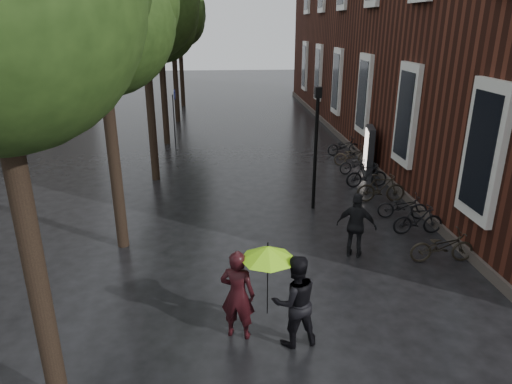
{
  "coord_description": "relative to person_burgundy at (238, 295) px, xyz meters",
  "views": [
    {
      "loc": [
        -1.22,
        -5.15,
        6.05
      ],
      "look_at": [
        -0.28,
        6.49,
        1.73
      ],
      "focal_mm": 32.0,
      "sensor_mm": 36.0,
      "label": 1
    }
  ],
  "objects": [
    {
      "name": "person_black",
      "position": [
        1.1,
        -0.3,
        -0.0
      ],
      "size": [
        1.05,
        0.88,
        1.93
      ],
      "primitive_type": "imported",
      "rotation": [
        0.0,
        0.0,
        3.31
      ],
      "color": "black",
      "rests_on": "ground"
    },
    {
      "name": "ad_lightbox",
      "position": [
        6.09,
        10.67,
        0.01
      ],
      "size": [
        0.3,
        1.3,
        1.96
      ],
      "rotation": [
        0.0,
        0.0,
        -0.21
      ],
      "color": "black",
      "rests_on": "ground"
    },
    {
      "name": "pedestrian_walking",
      "position": [
        3.36,
        3.17,
        -0.05
      ],
      "size": [
        1.16,
        0.86,
        1.83
      ],
      "primitive_type": "imported",
      "rotation": [
        0.0,
        0.0,
        2.7
      ],
      "color": "black",
      "rests_on": "ground"
    },
    {
      "name": "lamp_post",
      "position": [
        2.9,
        6.7,
        1.56
      ],
      "size": [
        0.21,
        0.21,
        4.16
      ],
      "rotation": [
        0.0,
        0.0,
        -0.31
      ],
      "color": "black",
      "rests_on": "ground"
    },
    {
      "name": "person_burgundy",
      "position": [
        0.0,
        0.0,
        0.0
      ],
      "size": [
        0.81,
        0.66,
        1.94
      ],
      "primitive_type": "imported",
      "rotation": [
        0.0,
        0.0,
        2.84
      ],
      "color": "black",
      "rests_on": "ground"
    },
    {
      "name": "cycle_sign",
      "position": [
        -2.57,
        15.93,
        0.96
      ],
      "size": [
        0.15,
        0.53,
        2.91
      ],
      "rotation": [
        0.0,
        0.0,
        -0.01
      ],
      "color": "#262628",
      "rests_on": "ground"
    },
    {
      "name": "brick_building",
      "position": [
        11.42,
        16.8,
        5.02
      ],
      "size": [
        10.2,
        33.2,
        12.0
      ],
      "color": "#38160F",
      "rests_on": "ground"
    },
    {
      "name": "street_trees",
      "position": [
        -3.04,
        13.25,
        5.37
      ],
      "size": [
        4.33,
        34.03,
        8.91
      ],
      "color": "black",
      "rests_on": "ground"
    },
    {
      "name": "lime_umbrella",
      "position": [
        0.59,
        -0.06,
        0.95
      ],
      "size": [
        1.08,
        1.08,
        1.6
      ],
      "rotation": [
        0.0,
        0.0,
        0.41
      ],
      "color": "black",
      "rests_on": "ground"
    },
    {
      "name": "parked_bicycles",
      "position": [
        5.59,
        8.06,
        -0.51
      ],
      "size": [
        2.04,
        11.42,
        1.04
      ],
      "color": "black",
      "rests_on": "ground"
    }
  ]
}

